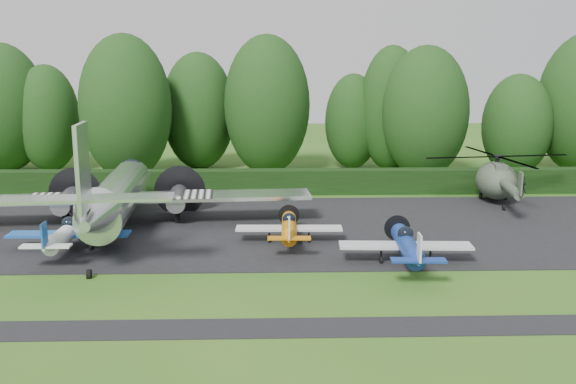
{
  "coord_description": "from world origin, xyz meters",
  "views": [
    {
      "loc": [
        3.14,
        -30.64,
        10.83
      ],
      "look_at": [
        4.33,
        9.59,
        2.5
      ],
      "focal_mm": 40.0,
      "sensor_mm": 36.0,
      "label": 1
    }
  ],
  "objects_px": {
    "transport_plane": "(116,196)",
    "helicopter": "(497,177)",
    "light_plane_white": "(66,233)",
    "light_plane_blue": "(407,245)",
    "light_plane_orange": "(289,228)"
  },
  "relations": [
    {
      "from": "transport_plane",
      "to": "helicopter",
      "type": "distance_m",
      "value": 28.33
    },
    {
      "from": "light_plane_white",
      "to": "transport_plane",
      "type": "bearing_deg",
      "value": 68.75
    },
    {
      "from": "light_plane_blue",
      "to": "helicopter",
      "type": "distance_m",
      "value": 18.37
    },
    {
      "from": "light_plane_white",
      "to": "light_plane_blue",
      "type": "height_order",
      "value": "light_plane_blue"
    },
    {
      "from": "transport_plane",
      "to": "light_plane_orange",
      "type": "height_order",
      "value": "transport_plane"
    },
    {
      "from": "light_plane_white",
      "to": "light_plane_orange",
      "type": "bearing_deg",
      "value": 5.36
    },
    {
      "from": "transport_plane",
      "to": "light_plane_blue",
      "type": "bearing_deg",
      "value": -20.12
    },
    {
      "from": "light_plane_white",
      "to": "light_plane_orange",
      "type": "height_order",
      "value": "light_plane_white"
    },
    {
      "from": "light_plane_white",
      "to": "light_plane_orange",
      "type": "xyz_separation_m",
      "value": [
        12.76,
        1.27,
        -0.09
      ]
    },
    {
      "from": "helicopter",
      "to": "light_plane_white",
      "type": "bearing_deg",
      "value": -164.82
    },
    {
      "from": "transport_plane",
      "to": "light_plane_white",
      "type": "xyz_separation_m",
      "value": [
        -1.8,
        -4.7,
        -1.15
      ]
    },
    {
      "from": "light_plane_white",
      "to": "light_plane_blue",
      "type": "xyz_separation_m",
      "value": [
        18.92,
        -2.97,
        0.03
      ]
    },
    {
      "from": "transport_plane",
      "to": "light_plane_white",
      "type": "distance_m",
      "value": 5.16
    },
    {
      "from": "light_plane_blue",
      "to": "light_plane_white",
      "type": "bearing_deg",
      "value": 168.16
    },
    {
      "from": "transport_plane",
      "to": "light_plane_orange",
      "type": "xyz_separation_m",
      "value": [
        10.96,
        -3.43,
        -1.24
      ]
    }
  ]
}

